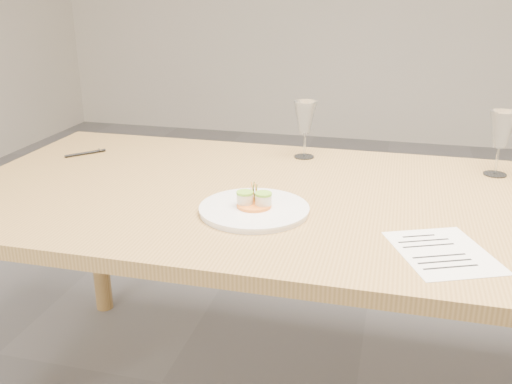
% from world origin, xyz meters
% --- Properties ---
extents(dining_table, '(2.40, 1.00, 0.75)m').
position_xyz_m(dining_table, '(0.00, 0.00, 0.68)').
color(dining_table, tan).
rests_on(dining_table, ground).
extents(dinner_plate, '(0.29, 0.29, 0.08)m').
position_xyz_m(dinner_plate, '(-0.29, -0.16, 0.76)').
color(dinner_plate, white).
rests_on(dinner_plate, dining_table).
extents(recipe_sheet, '(0.28, 0.31, 0.00)m').
position_xyz_m(recipe_sheet, '(0.18, -0.29, 0.75)').
color(recipe_sheet, white).
rests_on(recipe_sheet, dining_table).
extents(ballpoint_pen, '(0.10, 0.12, 0.01)m').
position_xyz_m(ballpoint_pen, '(-1.00, 0.21, 0.76)').
color(ballpoint_pen, black).
rests_on(ballpoint_pen, dining_table).
extents(wine_glass_0, '(0.08, 0.08, 0.20)m').
position_xyz_m(wine_glass_0, '(-0.25, 0.37, 0.89)').
color(wine_glass_0, white).
rests_on(wine_glass_0, dining_table).
extents(wine_glass_1, '(0.08, 0.08, 0.20)m').
position_xyz_m(wine_glass_1, '(0.37, 0.33, 0.89)').
color(wine_glass_1, white).
rests_on(wine_glass_1, dining_table).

